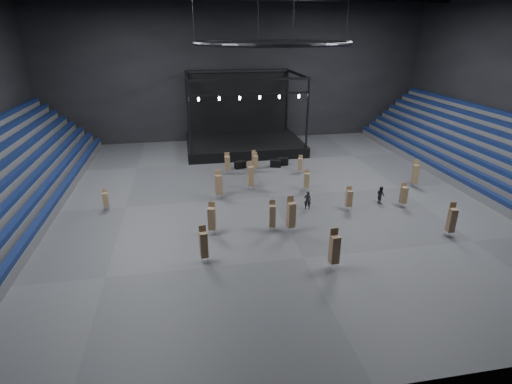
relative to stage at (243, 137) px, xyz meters
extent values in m
plane|color=#444446|center=(0.00, -16.24, -1.45)|extent=(50.00, 50.00, 0.00)
cube|color=black|center=(0.00, 4.76, 7.55)|extent=(50.00, 0.20, 18.00)
cube|color=black|center=(0.00, -37.24, 7.55)|extent=(50.00, 0.20, 18.00)
cube|color=#505053|center=(-21.40, -16.24, -1.08)|extent=(7.20, 40.00, 0.75)
cube|color=#0D163C|center=(-18.12, -16.24, -0.50)|extent=(0.59, 40.00, 0.40)
cube|color=#505053|center=(-21.85, -16.24, -0.70)|extent=(6.30, 40.00, 1.50)
cube|color=#0D163C|center=(-19.02, -16.24, 0.25)|extent=(0.59, 40.00, 0.40)
cube|color=#0D163C|center=(-19.91, -16.24, 1.00)|extent=(0.59, 40.00, 0.40)
cube|color=#0D163C|center=(-20.82, -16.24, 1.75)|extent=(0.59, 40.00, 0.40)
cube|color=#505053|center=(21.40, -16.24, -1.08)|extent=(7.20, 40.00, 0.75)
cube|color=#0D163C|center=(18.12, -16.24, -0.50)|extent=(0.59, 40.00, 0.40)
cube|color=#505053|center=(21.85, -16.24, -0.70)|extent=(6.30, 40.00, 1.50)
cube|color=#0D163C|center=(19.02, -16.24, 0.25)|extent=(0.59, 40.00, 0.40)
cube|color=#505053|center=(22.30, -16.24, -0.33)|extent=(5.40, 40.00, 2.25)
cube|color=#0D163C|center=(19.91, -16.24, 1.00)|extent=(0.59, 40.00, 0.40)
cube|color=#505053|center=(22.75, -16.24, 0.05)|extent=(4.50, 40.00, 3.00)
cube|color=#0D163C|center=(20.82, -16.24, 1.75)|extent=(0.59, 40.00, 0.40)
cube|color=#505053|center=(23.20, -16.24, 0.42)|extent=(3.60, 40.00, 3.75)
cube|color=#0D163C|center=(21.71, -16.24, 2.50)|extent=(0.59, 40.00, 0.40)
cube|color=#505053|center=(23.65, -16.24, 0.80)|extent=(2.70, 40.00, 4.50)
cube|color=#0D163C|center=(22.61, -16.24, 3.25)|extent=(0.59, 40.00, 0.40)
cube|color=#505053|center=(24.10, -16.24, 1.17)|extent=(1.80, 40.00, 5.25)
cube|color=black|center=(0.00, -0.74, -0.85)|extent=(14.00, 10.00, 1.20)
cube|color=black|center=(0.00, 4.06, 3.75)|extent=(13.30, 0.30, 8.00)
cylinder|color=black|center=(-6.60, -5.34, 3.65)|extent=(0.24, 0.24, 7.80)
cylinder|color=black|center=(-6.60, 3.86, 3.65)|extent=(0.24, 0.24, 7.80)
cylinder|color=black|center=(6.60, -5.34, 3.65)|extent=(0.24, 0.24, 7.80)
cylinder|color=black|center=(6.60, 3.86, 3.65)|extent=(0.24, 0.24, 7.80)
cube|color=black|center=(0.00, -5.34, 7.55)|extent=(13.40, 0.25, 0.25)
cube|color=black|center=(0.00, 3.86, 7.55)|extent=(13.40, 0.25, 0.25)
cube|color=black|center=(0.00, -5.34, 6.05)|extent=(13.40, 0.20, 0.20)
cylinder|color=white|center=(-5.50, -5.34, 5.65)|extent=(0.24, 0.24, 0.35)
cylinder|color=white|center=(-3.30, -5.34, 5.65)|extent=(0.24, 0.24, 0.35)
cylinder|color=white|center=(-1.10, -5.34, 5.65)|extent=(0.24, 0.24, 0.35)
cylinder|color=white|center=(1.10, -5.34, 5.65)|extent=(0.24, 0.24, 0.35)
cylinder|color=white|center=(3.30, -5.34, 5.65)|extent=(0.24, 0.24, 0.35)
cylinder|color=white|center=(5.50, -5.34, 5.65)|extent=(0.24, 0.24, 0.35)
torus|color=black|center=(0.00, -16.24, 11.55)|extent=(12.30, 12.30, 0.30)
cylinder|color=black|center=(6.00, -16.24, 14.05)|extent=(0.04, 0.04, 5.00)
cylinder|color=black|center=(0.00, -10.24, 14.05)|extent=(0.04, 0.04, 5.00)
cylinder|color=black|center=(-6.00, -16.24, 14.05)|extent=(0.04, 0.04, 5.00)
cylinder|color=black|center=(0.00, -22.24, 14.05)|extent=(0.04, 0.04, 5.00)
cube|color=black|center=(-1.50, -7.84, -1.06)|extent=(1.30, 0.90, 0.79)
cube|color=black|center=(2.36, -8.13, -1.06)|extent=(1.29, 0.88, 0.78)
cube|color=black|center=(3.23, -7.67, -1.04)|extent=(1.24, 0.63, 0.82)
cylinder|color=silver|center=(-1.40, -22.80, -1.27)|extent=(0.03, 0.03, 0.37)
cylinder|color=silver|center=(-1.40, -22.45, -1.27)|extent=(0.03, 0.03, 0.37)
cylinder|color=silver|center=(-1.05, -22.80, -1.27)|extent=(0.03, 0.03, 0.37)
cylinder|color=silver|center=(-1.05, -22.45, -1.27)|extent=(0.03, 0.03, 0.37)
cube|color=#8F764E|center=(-1.22, -22.62, -0.24)|extent=(0.49, 0.49, 1.69)
cube|color=#8F764E|center=(-1.20, -22.44, 0.55)|extent=(0.43, 0.11, 0.93)
cylinder|color=silver|center=(10.36, -20.59, -1.25)|extent=(0.03, 0.03, 0.40)
cylinder|color=silver|center=(10.36, -20.21, -1.25)|extent=(0.03, 0.03, 0.40)
cylinder|color=silver|center=(10.74, -20.59, -1.25)|extent=(0.03, 0.03, 0.40)
cylinder|color=silver|center=(10.74, -20.21, -1.25)|extent=(0.03, 0.03, 0.40)
cube|color=#8F764E|center=(10.55, -20.40, -0.34)|extent=(0.49, 0.49, 1.42)
cube|color=#8F764E|center=(10.55, -20.20, 0.32)|extent=(0.46, 0.07, 0.78)
cylinder|color=silver|center=(3.43, -15.63, -1.24)|extent=(0.03, 0.03, 0.41)
cylinder|color=silver|center=(3.43, -15.24, -1.24)|extent=(0.03, 0.03, 0.41)
cylinder|color=silver|center=(3.82, -15.63, -1.24)|extent=(0.03, 0.03, 0.41)
cylinder|color=silver|center=(3.82, -15.24, -1.24)|extent=(0.03, 0.03, 0.41)
cube|color=#8F764E|center=(3.62, -15.43, -0.37)|extent=(0.62, 0.62, 1.34)
cube|color=#8F764E|center=(3.68, -15.24, 0.25)|extent=(0.47, 0.20, 0.74)
cylinder|color=silver|center=(-0.31, -9.63, -1.25)|extent=(0.03, 0.03, 0.40)
cylinder|color=silver|center=(-0.31, -9.25, -1.25)|extent=(0.03, 0.03, 0.40)
cylinder|color=silver|center=(0.07, -9.63, -1.25)|extent=(0.03, 0.03, 0.40)
cylinder|color=silver|center=(0.07, -9.25, -1.25)|extent=(0.03, 0.03, 0.40)
cube|color=#8F764E|center=(-0.12, -9.44, -0.35)|extent=(0.51, 0.51, 1.40)
cube|color=#8F764E|center=(-0.13, -9.24, 0.30)|extent=(0.47, 0.08, 0.77)
cylinder|color=silver|center=(-1.64, -14.48, -1.24)|extent=(0.03, 0.03, 0.42)
cylinder|color=silver|center=(-1.64, -14.08, -1.24)|extent=(0.03, 0.03, 0.42)
cylinder|color=silver|center=(-1.24, -14.48, -1.24)|extent=(0.03, 0.03, 0.42)
cylinder|color=silver|center=(-1.24, -14.08, -1.24)|extent=(0.03, 0.03, 0.42)
cube|color=#8F764E|center=(-1.44, -14.28, -0.08)|extent=(0.56, 0.56, 1.89)
cube|color=#8F764E|center=(-1.46, -14.07, 0.81)|extent=(0.49, 0.12, 1.04)
cylinder|color=silver|center=(-4.76, -16.04, -1.22)|extent=(0.03, 0.03, 0.46)
cylinder|color=silver|center=(-4.76, -15.60, -1.22)|extent=(0.03, 0.03, 0.46)
cylinder|color=silver|center=(-4.32, -16.04, -1.22)|extent=(0.03, 0.03, 0.46)
cylinder|color=silver|center=(-4.32, -15.60, -1.22)|extent=(0.03, 0.03, 0.46)
cube|color=#8F764E|center=(-4.54, -15.82, -0.11)|extent=(0.65, 0.65, 1.76)
cube|color=#8F764E|center=(-4.59, -15.59, 0.72)|extent=(0.53, 0.18, 0.97)
cylinder|color=silver|center=(4.22, -10.76, -1.27)|extent=(0.03, 0.03, 0.36)
cylinder|color=silver|center=(4.22, -10.41, -1.27)|extent=(0.03, 0.03, 0.36)
cylinder|color=silver|center=(4.57, -10.76, -1.27)|extent=(0.03, 0.03, 0.36)
cylinder|color=silver|center=(4.57, -10.41, -1.27)|extent=(0.03, 0.03, 0.36)
cube|color=#8F764E|center=(4.39, -10.58, -0.45)|extent=(0.57, 0.57, 1.27)
cube|color=#8F764E|center=(4.47, -10.42, 0.13)|extent=(0.40, 0.22, 0.70)
cylinder|color=silver|center=(-3.26, -9.66, -1.24)|extent=(0.03, 0.03, 0.43)
cylinder|color=silver|center=(-3.26, -9.25, -1.24)|extent=(0.03, 0.03, 0.43)
cylinder|color=silver|center=(-2.85, -9.66, -1.24)|extent=(0.03, 0.03, 0.43)
cylinder|color=silver|center=(-2.85, -9.25, -1.24)|extent=(0.03, 0.03, 0.43)
cube|color=#8F764E|center=(-3.06, -9.46, -0.28)|extent=(0.52, 0.52, 1.47)
cube|color=#8F764E|center=(-3.06, -9.24, 0.40)|extent=(0.50, 0.07, 0.81)
cylinder|color=silver|center=(1.26, -28.45, -1.23)|extent=(0.03, 0.03, 0.45)
cylinder|color=silver|center=(1.26, -28.02, -1.23)|extent=(0.03, 0.03, 0.45)
cylinder|color=silver|center=(1.69, -28.45, -1.23)|extent=(0.03, 0.03, 0.45)
cylinder|color=silver|center=(1.69, -28.02, -1.23)|extent=(0.03, 0.03, 0.45)
cube|color=#8F764E|center=(1.47, -28.24, -0.08)|extent=(0.58, 0.58, 1.84)
cube|color=#8F764E|center=(1.46, -28.01, 0.79)|extent=(0.52, 0.11, 1.01)
cylinder|color=silver|center=(-14.17, -16.66, -1.27)|extent=(0.03, 0.03, 0.36)
cylinder|color=silver|center=(-14.17, -16.32, -1.27)|extent=(0.03, 0.03, 0.36)
cylinder|color=silver|center=(-13.83, -16.66, -1.27)|extent=(0.03, 0.03, 0.36)
cylinder|color=silver|center=(-13.83, -16.32, -1.27)|extent=(0.03, 0.03, 0.36)
cube|color=#8F764E|center=(-14.00, -16.49, -0.52)|extent=(0.48, 0.48, 1.16)
cube|color=#8F764E|center=(-14.03, -16.31, 0.01)|extent=(0.41, 0.11, 0.64)
cylinder|color=silver|center=(-5.86, -22.57, -1.24)|extent=(0.03, 0.03, 0.43)
cylinder|color=silver|center=(-5.86, -22.16, -1.24)|extent=(0.03, 0.03, 0.43)
cylinder|color=silver|center=(-5.45, -22.57, -1.24)|extent=(0.03, 0.03, 0.43)
cylinder|color=silver|center=(-5.45, -22.16, -1.24)|extent=(0.03, 0.03, 0.43)
cube|color=#8F764E|center=(-5.66, -22.37, -0.18)|extent=(0.63, 0.63, 1.69)
cube|color=#8F764E|center=(-5.60, -22.16, 0.62)|extent=(0.49, 0.19, 0.93)
cylinder|color=silver|center=(11.08, -25.92, -1.25)|extent=(0.03, 0.03, 0.40)
cylinder|color=silver|center=(11.08, -25.54, -1.25)|extent=(0.03, 0.03, 0.40)
cylinder|color=silver|center=(11.46, -25.92, -1.25)|extent=(0.03, 0.03, 0.40)
cylinder|color=silver|center=(11.46, -25.54, -1.25)|extent=(0.03, 0.03, 0.40)
cube|color=#8F764E|center=(11.27, -25.73, -0.16)|extent=(0.52, 0.52, 1.79)
cube|color=#8F764E|center=(11.29, -25.53, 0.68)|extent=(0.46, 0.10, 0.98)
cylinder|color=silver|center=(13.81, -16.50, -1.25)|extent=(0.03, 0.03, 0.41)
cylinder|color=silver|center=(13.81, -16.11, -1.25)|extent=(0.03, 0.03, 0.41)
cylinder|color=silver|center=(14.19, -16.50, -1.25)|extent=(0.03, 0.03, 0.41)
cylinder|color=silver|center=(14.19, -16.11, -1.25)|extent=(0.03, 0.03, 0.41)
cube|color=#8F764E|center=(14.00, -16.31, -0.14)|extent=(0.56, 0.56, 1.81)
cube|color=#8F764E|center=(14.03, -16.11, 0.72)|extent=(0.47, 0.14, 1.00)
cylinder|color=silver|center=(-0.11, -23.22, -1.23)|extent=(0.03, 0.03, 0.44)
cylinder|color=silver|center=(-0.11, -22.81, -1.23)|extent=(0.03, 0.03, 0.44)
cylinder|color=silver|center=(0.31, -23.22, -1.23)|extent=(0.03, 0.03, 0.44)
cylinder|color=silver|center=(0.31, -22.81, -1.23)|extent=(0.03, 0.03, 0.44)
cube|color=#8F764E|center=(0.10, -23.01, -0.06)|extent=(0.61, 0.61, 1.90)
cube|color=#8F764E|center=(0.06, -22.80, 0.84)|extent=(0.51, 0.15, 1.05)
cylinder|color=silver|center=(-1.36, -22.54, -1.27)|extent=(0.03, 0.03, 0.36)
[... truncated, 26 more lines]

